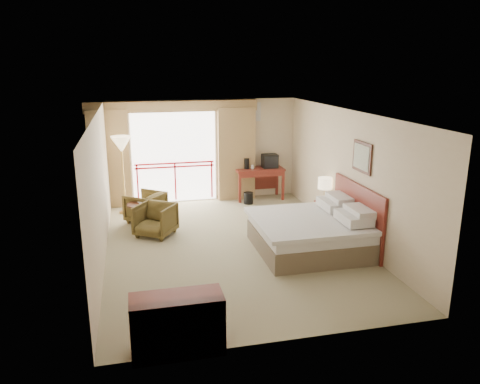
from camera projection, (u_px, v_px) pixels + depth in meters
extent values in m
plane|color=gray|center=(232.00, 245.00, 9.60)|extent=(7.00, 7.00, 0.00)
plane|color=white|center=(231.00, 113.00, 8.88)|extent=(7.00, 7.00, 0.00)
plane|color=beige|center=(204.00, 151.00, 12.53)|extent=(5.00, 0.00, 5.00)
plane|color=beige|center=(289.00, 247.00, 5.96)|extent=(5.00, 0.00, 5.00)
plane|color=beige|center=(100.00, 189.00, 8.69)|extent=(0.00, 7.00, 7.00)
plane|color=beige|center=(348.00, 175.00, 9.79)|extent=(0.00, 7.00, 7.00)
plane|color=white|center=(174.00, 157.00, 12.37)|extent=(2.40, 0.00, 2.40)
cube|color=red|center=(175.00, 167.00, 12.42)|extent=(2.09, 0.03, 0.04)
cube|color=red|center=(175.00, 163.00, 12.39)|extent=(2.09, 0.03, 0.04)
cube|color=red|center=(138.00, 184.00, 12.31)|extent=(0.04, 0.03, 1.00)
cube|color=red|center=(175.00, 181.00, 12.53)|extent=(0.04, 0.03, 1.00)
cube|color=red|center=(212.00, 179.00, 12.75)|extent=(0.04, 0.03, 1.00)
cube|color=olive|center=(110.00, 159.00, 11.88)|extent=(1.00, 0.26, 2.50)
cube|color=olive|center=(236.00, 154.00, 12.60)|extent=(1.00, 0.26, 2.50)
cube|color=olive|center=(173.00, 106.00, 11.92)|extent=(4.40, 0.22, 0.28)
cube|color=silver|center=(251.00, 112.00, 12.52)|extent=(0.50, 0.04, 0.50)
cube|color=brown|center=(309.00, 241.00, 9.31)|extent=(2.05, 2.00, 0.40)
cube|color=silver|center=(310.00, 227.00, 9.23)|extent=(2.01, 1.96, 0.22)
cube|color=silver|center=(308.00, 221.00, 9.18)|extent=(2.09, 2.06, 0.08)
cube|color=silver|center=(354.00, 218.00, 8.88)|extent=(0.50, 0.75, 0.18)
cube|color=silver|center=(334.00, 204.00, 9.73)|extent=(0.50, 0.75, 0.18)
cube|color=silver|center=(360.00, 211.00, 8.88)|extent=(0.40, 0.70, 0.14)
cube|color=silver|center=(340.00, 198.00, 9.72)|extent=(0.40, 0.70, 0.14)
cube|color=#5E1914|center=(357.00, 216.00, 9.41)|extent=(0.06, 2.10, 1.30)
cube|color=black|center=(362.00, 157.00, 9.09)|extent=(0.03, 0.72, 0.60)
cube|color=silver|center=(361.00, 157.00, 9.09)|extent=(0.01, 0.60, 0.48)
cube|color=#5E1914|center=(324.00, 214.00, 10.75)|extent=(0.40, 0.47, 0.54)
cylinder|color=tan|center=(324.00, 200.00, 10.72)|extent=(0.13, 0.13, 0.04)
cylinder|color=tan|center=(324.00, 193.00, 10.67)|extent=(0.03, 0.03, 0.33)
cylinder|color=#FFE5B2|center=(325.00, 183.00, 10.61)|extent=(0.32, 0.32, 0.26)
cube|color=black|center=(326.00, 203.00, 10.52)|extent=(0.21, 0.19, 0.08)
cube|color=#5E1914|center=(259.00, 169.00, 12.70)|extent=(1.31, 0.64, 0.05)
cube|color=#5E1914|center=(240.00, 188.00, 12.43)|extent=(0.07, 0.07, 0.81)
cube|color=#5E1914|center=(283.00, 185.00, 12.69)|extent=(0.07, 0.07, 0.81)
cube|color=#5E1914|center=(235.00, 183.00, 12.94)|extent=(0.07, 0.07, 0.81)
cube|color=#5E1914|center=(277.00, 181.00, 13.21)|extent=(0.07, 0.07, 0.81)
cube|color=#5E1914|center=(256.00, 179.00, 13.05)|extent=(1.20, 0.03, 0.60)
cube|color=#5E1914|center=(262.00, 175.00, 12.46)|extent=(1.20, 0.03, 0.13)
cube|color=black|center=(270.00, 161.00, 12.71)|extent=(0.41, 0.32, 0.37)
cube|color=black|center=(272.00, 162.00, 12.56)|extent=(0.37, 0.02, 0.30)
cylinder|color=black|center=(247.00, 164.00, 12.58)|extent=(0.17, 0.17, 0.29)
cylinder|color=white|center=(252.00, 167.00, 12.59)|extent=(0.09, 0.09, 0.11)
cylinder|color=black|center=(248.00, 198.00, 12.41)|extent=(0.30, 0.30, 0.31)
imported|color=#443719|center=(146.00, 221.00, 11.05)|extent=(1.08, 1.08, 0.71)
imported|color=#443719|center=(156.00, 235.00, 10.17)|extent=(1.05, 1.06, 0.70)
cylinder|color=black|center=(139.00, 204.00, 10.46)|extent=(0.53, 0.53, 0.04)
cylinder|color=black|center=(140.00, 216.00, 10.54)|extent=(0.06, 0.06, 0.53)
cylinder|color=black|center=(140.00, 227.00, 10.61)|extent=(0.38, 0.38, 0.03)
imported|color=white|center=(139.00, 204.00, 10.46)|extent=(0.21, 0.24, 0.02)
cylinder|color=tan|center=(126.00, 212.00, 11.70)|extent=(0.31, 0.31, 0.03)
cylinder|color=tan|center=(124.00, 180.00, 11.48)|extent=(0.03, 0.03, 1.67)
cone|color=#FFE5B2|center=(121.00, 144.00, 11.24)|extent=(0.49, 0.49, 0.39)
cube|color=#5E1914|center=(177.00, 324.00, 5.98)|extent=(1.18, 0.49, 0.79)
cube|color=black|center=(179.00, 335.00, 5.75)|extent=(1.08, 0.02, 0.69)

